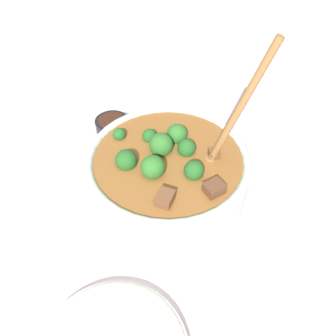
{
  "coord_description": "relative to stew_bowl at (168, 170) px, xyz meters",
  "views": [
    {
      "loc": [
        -0.34,
        0.23,
        0.49
      ],
      "look_at": [
        0.0,
        0.0,
        0.06
      ],
      "focal_mm": 35.0,
      "sensor_mm": 36.0,
      "label": 1
    }
  ],
  "objects": [
    {
      "name": "ground_plane",
      "position": [
        0.0,
        -0.0,
        -0.05
      ],
      "size": [
        4.0,
        4.0,
        0.0
      ],
      "primitive_type": "plane",
      "color": "silver"
    },
    {
      "name": "condiment_bowl",
      "position": [
        0.21,
        0.01,
        -0.03
      ],
      "size": [
        0.07,
        0.07,
        0.04
      ],
      "color": "black",
      "rests_on": "ground_plane"
    },
    {
      "name": "stew_bowl",
      "position": [
        0.0,
        0.0,
        0.0
      ],
      "size": [
        0.3,
        0.3,
        0.31
      ],
      "color": "#B2C6BC",
      "rests_on": "ground_plane"
    }
  ]
}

